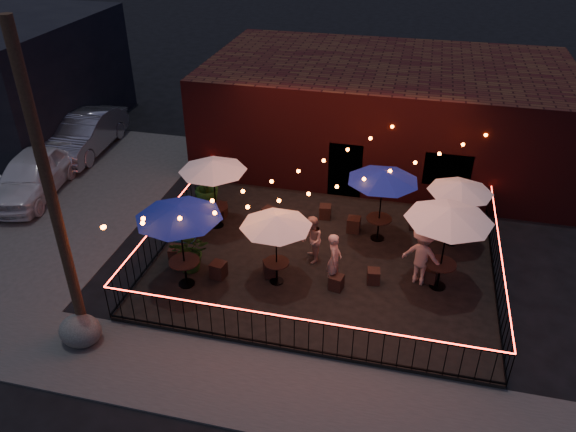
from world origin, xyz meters
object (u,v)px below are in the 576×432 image
(utility_pole, at_px, (52,201))
(cafe_table_3, at_px, (383,177))
(cafe_table_0, at_px, (178,213))
(cooler, at_px, (185,228))
(cafe_table_5, at_px, (461,188))
(cafe_table_2, at_px, (276,222))
(boulder, at_px, (80,331))
(cafe_table_1, at_px, (213,167))
(cafe_table_4, at_px, (449,215))

(utility_pole, height_order, cafe_table_3, utility_pole)
(cafe_table_0, relative_size, cooler, 3.29)
(cafe_table_5, xyz_separation_m, cooler, (-8.30, -1.78, -1.58))
(cafe_table_5, bearing_deg, cooler, -167.87)
(cafe_table_2, height_order, boulder, cafe_table_2)
(cafe_table_0, height_order, cafe_table_3, cafe_table_0)
(cafe_table_1, xyz_separation_m, cafe_table_3, (5.29, 0.48, 0.05))
(cafe_table_4, xyz_separation_m, cooler, (-7.91, 0.58, -1.96))
(cafe_table_1, distance_m, boulder, 6.36)
(cafe_table_1, distance_m, cafe_table_4, 7.38)
(utility_pole, height_order, cafe_table_1, utility_pole)
(cafe_table_0, distance_m, cafe_table_1, 3.19)
(cafe_table_1, bearing_deg, cafe_table_2, -42.32)
(utility_pole, height_order, boulder, utility_pole)
(cafe_table_3, distance_m, cafe_table_4, 2.83)
(cooler, bearing_deg, cafe_table_0, -70.97)
(cafe_table_5, bearing_deg, cafe_table_0, -151.93)
(cafe_table_4, distance_m, cooler, 8.16)
(utility_pole, height_order, cafe_table_0, utility_pole)
(cafe_table_0, bearing_deg, cafe_table_4, 12.70)
(utility_pole, bearing_deg, cafe_table_4, 24.38)
(cafe_table_0, distance_m, cooler, 3.06)
(cafe_table_2, xyz_separation_m, cafe_table_3, (2.59, 2.93, 0.22))
(cafe_table_3, distance_m, cafe_table_5, 2.34)
(cafe_table_5, relative_size, cooler, 2.62)
(cafe_table_0, bearing_deg, utility_pole, -126.95)
(cafe_table_4, height_order, cooler, cafe_table_4)
(cafe_table_4, relative_size, cafe_table_5, 1.19)
(cafe_table_3, xyz_separation_m, boulder, (-6.82, -6.33, -2.01))
(cafe_table_1, distance_m, cafe_table_5, 7.64)
(cafe_table_0, height_order, cafe_table_5, cafe_table_0)
(cooler, bearing_deg, cafe_table_2, -26.90)
(cafe_table_0, height_order, boulder, cafe_table_0)
(cafe_table_1, xyz_separation_m, boulder, (-1.53, -5.85, -1.96))
(cafe_table_3, xyz_separation_m, cooler, (-5.99, -1.50, -1.82))
(cafe_table_2, relative_size, cafe_table_4, 0.99)
(cafe_table_4, bearing_deg, cafe_table_5, 80.53)
(cafe_table_2, height_order, cafe_table_5, cafe_table_2)
(cafe_table_2, xyz_separation_m, cooler, (-3.40, 1.43, -1.60))
(cafe_table_1, relative_size, boulder, 2.84)
(cafe_table_3, relative_size, boulder, 2.85)
(utility_pole, distance_m, boulder, 3.63)
(cooler, relative_size, boulder, 0.85)
(cafe_table_3, bearing_deg, cafe_table_0, -144.22)
(cafe_table_5, bearing_deg, utility_pole, -145.37)
(cafe_table_2, distance_m, boulder, 5.71)
(cafe_table_3, distance_m, boulder, 9.52)
(cafe_table_1, bearing_deg, cafe_table_0, -86.09)
(cafe_table_2, relative_size, cafe_table_3, 0.92)
(utility_pole, xyz_separation_m, cafe_table_1, (1.60, 5.59, -1.65))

